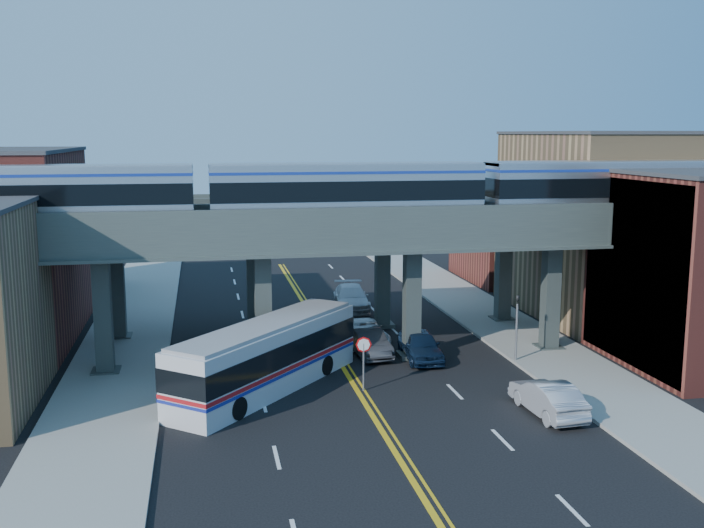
{
  "coord_description": "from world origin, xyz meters",
  "views": [
    {
      "loc": [
        -6.99,
        -31.92,
        12.04
      ],
      "look_at": [
        0.67,
        7.8,
        5.3
      ],
      "focal_mm": 40.0,
      "sensor_mm": 36.0,
      "label": 1
    }
  ],
  "objects": [
    {
      "name": "ground",
      "position": [
        0.0,
        0.0,
        0.0
      ],
      "size": [
        120.0,
        120.0,
        0.0
      ],
      "primitive_type": "plane",
      "color": "black",
      "rests_on": "ground"
    },
    {
      "name": "sidewalk_west",
      "position": [
        -11.5,
        10.0,
        0.08
      ],
      "size": [
        5.0,
        70.0,
        0.16
      ],
      "primitive_type": "cube",
      "color": "gray",
      "rests_on": "ground"
    },
    {
      "name": "sidewalk_east",
      "position": [
        11.5,
        10.0,
        0.08
      ],
      "size": [
        5.0,
        70.0,
        0.16
      ],
      "primitive_type": "cube",
      "color": "gray",
      "rests_on": "ground"
    },
    {
      "name": "building_west_b",
      "position": [
        -18.5,
        16.0,
        5.5
      ],
      "size": [
        8.0,
        14.0,
        11.0
      ],
      "primitive_type": "cube",
      "color": "maroon",
      "rests_on": "ground"
    },
    {
      "name": "building_west_c",
      "position": [
        -18.5,
        29.0,
        4.0
      ],
      "size": [
        8.0,
        10.0,
        8.0
      ],
      "primitive_type": "cube",
      "color": "#99784F",
      "rests_on": "ground"
    },
    {
      "name": "building_east_a",
      "position": [
        18.5,
        4.0,
        5.0
      ],
      "size": [
        8.0,
        10.0,
        10.0
      ],
      "primitive_type": "cube",
      "color": "maroon",
      "rests_on": "ground"
    },
    {
      "name": "building_east_b",
      "position": [
        18.5,
        16.0,
        6.0
      ],
      "size": [
        8.0,
        14.0,
        12.0
      ],
      "primitive_type": "cube",
      "color": "#99784F",
      "rests_on": "ground"
    },
    {
      "name": "building_east_c",
      "position": [
        18.5,
        29.0,
        4.5
      ],
      "size": [
        8.0,
        10.0,
        9.0
      ],
      "primitive_type": "cube",
      "color": "maroon",
      "rests_on": "ground"
    },
    {
      "name": "mural_panel",
      "position": [
        14.55,
        4.0,
        4.75
      ],
      "size": [
        0.1,
        9.5,
        9.5
      ],
      "primitive_type": "cube",
      "color": "teal",
      "rests_on": "ground"
    },
    {
      "name": "elevated_viaduct_near",
      "position": [
        0.0,
        8.0,
        6.47
      ],
      "size": [
        52.0,
        3.6,
        7.4
      ],
      "color": "#3A4441",
      "rests_on": "ground"
    },
    {
      "name": "elevated_viaduct_far",
      "position": [
        0.0,
        15.0,
        6.47
      ],
      "size": [
        52.0,
        3.6,
        7.4
      ],
      "color": "#3A4441",
      "rests_on": "ground"
    },
    {
      "name": "transit_train",
      "position": [
        0.45,
        8.0,
        9.13
      ],
      "size": [
        43.7,
        2.74,
        3.18
      ],
      "color": "black",
      "rests_on": "elevated_viaduct_near"
    },
    {
      "name": "stop_sign",
      "position": [
        0.3,
        3.0,
        1.76
      ],
      "size": [
        0.76,
        0.09,
        2.63
      ],
      "color": "slate",
      "rests_on": "ground"
    },
    {
      "name": "traffic_signal",
      "position": [
        9.2,
        6.0,
        2.3
      ],
      "size": [
        0.15,
        0.18,
        4.1
      ],
      "color": "slate",
      "rests_on": "ground"
    },
    {
      "name": "transit_bus",
      "position": [
        -4.18,
        3.99,
        1.59
      ],
      "size": [
        9.83,
        10.91,
        3.1
      ],
      "rotation": [
        0.0,
        0.0,
        0.87
      ],
      "color": "silver",
      "rests_on": "ground"
    },
    {
      "name": "car_lane_a",
      "position": [
        4.38,
        7.54,
        0.78
      ],
      "size": [
        2.02,
        4.66,
        1.57
      ],
      "primitive_type": "imported",
      "rotation": [
        0.0,
        0.0,
        -0.04
      ],
      "color": "#10213A",
      "rests_on": "ground"
    },
    {
      "name": "car_lane_b",
      "position": [
        1.8,
        8.84,
        0.74
      ],
      "size": [
        1.98,
        4.59,
        1.47
      ],
      "primitive_type": "imported",
      "rotation": [
        0.0,
        0.0,
        0.1
      ],
      "color": "#313134",
      "rests_on": "ground"
    },
    {
      "name": "car_lane_c",
      "position": [
        2.04,
        11.1,
        0.69
      ],
      "size": [
        2.38,
        5.0,
        1.38
      ],
      "primitive_type": "imported",
      "rotation": [
        0.0,
        0.0,
        0.02
      ],
      "color": "white",
      "rests_on": "ground"
    },
    {
      "name": "car_lane_d",
      "position": [
        3.0,
        20.18,
        0.82
      ],
      "size": [
        2.87,
        5.87,
        1.64
      ],
      "primitive_type": "imported",
      "rotation": [
        0.0,
        0.0,
        -0.1
      ],
      "color": "silver",
      "rests_on": "ground"
    },
    {
      "name": "car_parked_curb",
      "position": [
        7.49,
        -1.61,
        0.76
      ],
      "size": [
        1.86,
        4.68,
        1.52
      ],
      "primitive_type": "imported",
      "rotation": [
        0.0,
        0.0,
        3.2
      ],
      "color": "#A8A7AC",
      "rests_on": "ground"
    }
  ]
}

